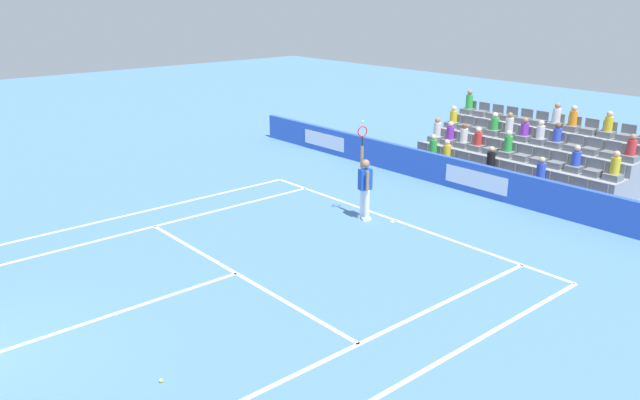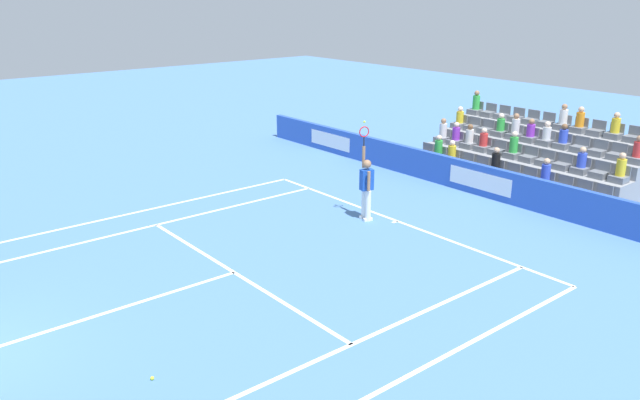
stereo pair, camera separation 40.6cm
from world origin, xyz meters
name	(u,v)px [view 2 (the right image)]	position (x,y,z in m)	size (l,w,h in m)	color
line_baseline	(397,221)	(0.00, -11.89, 0.00)	(10.97, 0.10, 0.01)	white
line_service	(234,272)	(0.00, -6.40, 0.00)	(8.23, 0.10, 0.01)	white
line_centre_service	(100,314)	(0.00, -3.20, 0.00)	(0.10, 6.40, 0.01)	white
line_singles_sideline_left	(141,228)	(4.12, -5.95, 0.00)	(0.10, 11.89, 0.01)	white
line_singles_sideline_right	(333,353)	(-4.12, -5.95, 0.00)	(0.10, 11.89, 0.01)	white
line_doubles_sideline_left	(122,216)	(5.49, -5.95, 0.00)	(0.10, 11.89, 0.01)	white
line_doubles_sideline_right	(386,387)	(-5.49, -5.95, 0.00)	(0.10, 11.89, 0.01)	white
line_centre_mark	(395,222)	(0.00, -11.79, 0.00)	(0.10, 0.20, 0.01)	white
sponsor_barrier	(482,180)	(0.00, -15.74, 0.50)	(22.31, 0.22, 1.01)	blue
tennis_player	(366,187)	(0.70, -11.29, 0.99)	(0.51, 0.42, 2.85)	white
stadium_stand	(534,160)	(0.01, -18.68, 0.70)	(7.44, 3.80, 2.61)	gray
loose_tennis_ball	(152,378)	(-2.80, -3.02, 0.03)	(0.07, 0.07, 0.07)	#D1E533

